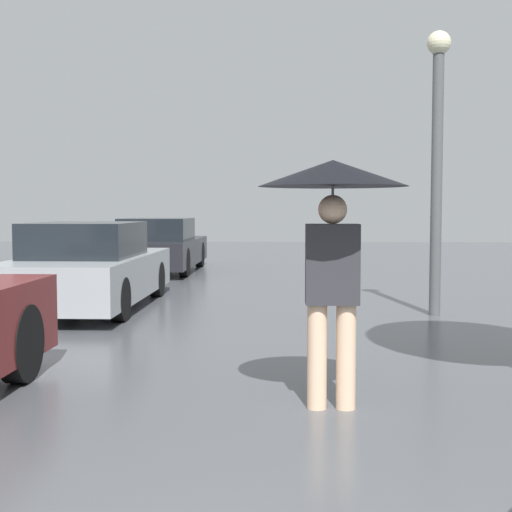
# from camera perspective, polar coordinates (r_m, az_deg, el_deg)

# --- Properties ---
(pedestrian) EXTENTS (1.08, 1.08, 1.81)m
(pedestrian) POSITION_cam_1_polar(r_m,az_deg,el_deg) (5.16, 6.15, 3.82)
(pedestrian) COLOR beige
(pedestrian) RESTS_ON ground_plane
(parked_car_middle) EXTENTS (1.68, 4.29, 1.26)m
(parked_car_middle) POSITION_cam_1_polar(r_m,az_deg,el_deg) (10.80, -13.19, -0.97)
(parked_car_middle) COLOR #9EA3A8
(parked_car_middle) RESTS_ON ground_plane
(parked_car_farthest) EXTENTS (1.75, 4.37, 1.24)m
(parked_car_farthest) POSITION_cam_1_polar(r_m,az_deg,el_deg) (16.73, -7.79, 0.74)
(parked_car_farthest) COLOR black
(parked_car_farthest) RESTS_ON ground_plane
(street_lamp) EXTENTS (0.32, 0.32, 3.85)m
(street_lamp) POSITION_cam_1_polar(r_m,az_deg,el_deg) (10.06, 14.30, 8.70)
(street_lamp) COLOR #515456
(street_lamp) RESTS_ON ground_plane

